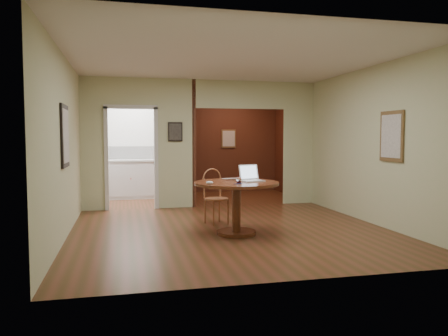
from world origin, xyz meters
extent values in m
plane|color=#482D14|center=(0.00, 0.00, 0.00)|extent=(5.00, 5.00, 0.00)
plane|color=silver|center=(0.00, 0.00, 2.70)|extent=(5.00, 5.00, 0.00)
plane|color=beige|center=(0.00, -2.50, 1.35)|extent=(5.00, 0.00, 5.00)
plane|color=beige|center=(-2.50, 0.00, 1.35)|extent=(0.00, 5.00, 5.00)
plane|color=beige|center=(2.50, 0.00, 1.35)|extent=(0.00, 5.00, 5.00)
cube|color=beige|center=(-2.25, 2.50, 1.35)|extent=(0.50, 2.70, 0.04)
cube|color=beige|center=(-0.60, 2.50, 1.35)|extent=(0.80, 2.70, 0.04)
cube|color=beige|center=(2.15, 2.50, 1.35)|extent=(0.70, 2.70, 0.04)
plane|color=white|center=(-1.35, 4.50, 1.35)|extent=(2.70, 0.00, 2.70)
plane|color=#3E1B12|center=(1.15, 5.00, 1.35)|extent=(2.70, 0.00, 2.70)
cube|color=#3E1B12|center=(-0.20, 3.75, 1.35)|extent=(0.08, 2.50, 2.70)
cube|color=black|center=(-2.48, 0.00, 1.50)|extent=(0.03, 0.70, 0.90)
cube|color=brown|center=(2.48, -0.50, 1.50)|extent=(0.03, 0.60, 0.80)
cube|color=black|center=(-0.60, 2.48, 1.60)|extent=(0.30, 0.03, 0.40)
cube|color=silver|center=(1.15, 4.98, 1.45)|extent=(0.40, 0.03, 0.50)
cube|color=white|center=(-1.35, 4.49, 1.10)|extent=(2.00, 0.02, 0.32)
cylinder|color=brown|center=(0.01, -0.25, 0.03)|extent=(0.60, 0.60, 0.05)
cylinder|color=brown|center=(0.01, -0.25, 0.40)|extent=(0.13, 0.13, 0.70)
cylinder|color=brown|center=(0.01, -0.25, 0.78)|extent=(1.29, 1.29, 0.04)
cylinder|color=#9D5837|center=(-0.12, 0.60, 0.43)|extent=(0.51, 0.51, 0.03)
cylinder|color=#9D5837|center=(-0.21, 0.42, 0.21)|extent=(0.03, 0.03, 0.43)
cylinder|color=#9D5837|center=(0.06, 0.52, 0.21)|extent=(0.03, 0.03, 0.43)
cylinder|color=#9D5837|center=(-0.30, 0.69, 0.21)|extent=(0.03, 0.03, 0.43)
cylinder|color=#9D5837|center=(-0.03, 0.79, 0.21)|extent=(0.03, 0.03, 0.43)
cylinder|color=#9D5837|center=(-0.32, 0.69, 0.61)|extent=(0.02, 0.02, 0.34)
cylinder|color=#9D5837|center=(-0.01, 0.79, 0.61)|extent=(0.02, 0.02, 0.34)
torus|color=#9D5837|center=(-0.17, 0.75, 0.76)|extent=(0.36, 0.14, 0.37)
cube|color=silver|center=(0.25, -0.23, 0.81)|extent=(0.42, 0.36, 0.02)
cube|color=silver|center=(0.25, -0.27, 0.82)|extent=(0.33, 0.23, 0.00)
cube|color=silver|center=(0.25, -0.08, 0.94)|extent=(0.36, 0.19, 0.24)
cube|color=#8797AC|center=(0.25, -0.09, 0.94)|extent=(0.31, 0.15, 0.20)
imported|color=#AEAEB3|center=(0.03, 0.05, 0.82)|extent=(0.36, 0.26, 0.03)
ellipsoid|color=silver|center=(-0.46, -0.48, 0.83)|extent=(0.12, 0.09, 0.05)
cylinder|color=#0C1857|center=(-0.05, -0.55, 0.81)|extent=(0.13, 0.05, 0.01)
cube|color=silver|center=(-1.35, 4.20, 0.45)|extent=(2.00, 0.55, 0.90)
cube|color=#BCBCB8|center=(-1.35, 4.20, 0.92)|extent=(2.06, 0.60, 0.04)
sphere|color=#B20C0C|center=(-1.50, 3.91, 0.50)|extent=(0.03, 0.03, 0.03)
sphere|color=#B20C0C|center=(-0.50, 3.91, 0.50)|extent=(0.03, 0.03, 0.03)
ellipsoid|color=#C4B28F|center=(-0.80, 4.20, 1.08)|extent=(0.30, 0.26, 0.28)
camera|label=1|loc=(-1.66, -6.64, 1.48)|focal=35.00mm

